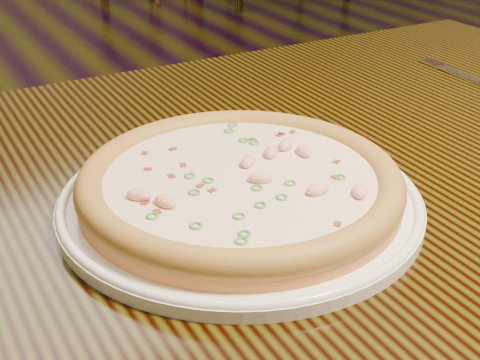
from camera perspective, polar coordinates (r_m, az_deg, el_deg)
hero_table at (r=0.80m, az=5.83°, el=-4.81°), size 1.20×0.80×0.75m
plate at (r=0.65m, az=0.00°, el=-1.66°), size 0.35×0.35×0.02m
pizza at (r=0.64m, az=0.01°, el=-0.23°), size 0.32×0.32×0.03m
fork at (r=1.07m, az=18.57°, el=8.42°), size 0.03×0.18×0.00m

